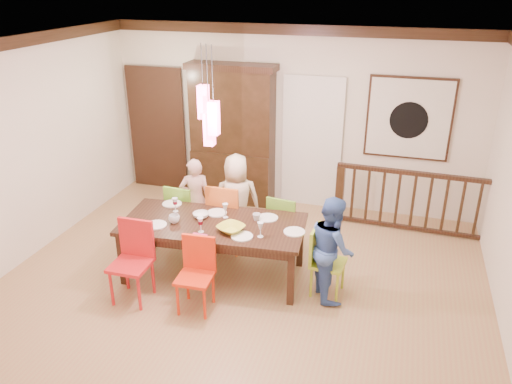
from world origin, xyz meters
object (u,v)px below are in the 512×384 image
(person_end_right, at_px, (332,248))
(person_far_mid, at_px, (237,201))
(balustrade, at_px, (413,200))
(dining_table, at_px, (213,228))
(person_far_left, at_px, (195,199))
(chair_end_right, at_px, (329,258))
(chair_far_left, at_px, (185,208))
(china_hutch, at_px, (233,134))

(person_end_right, bearing_deg, person_far_mid, 35.30)
(balustrade, bearing_deg, person_far_mid, -152.36)
(dining_table, bearing_deg, person_far_left, 120.29)
(chair_end_right, height_order, person_far_mid, person_far_mid)
(chair_end_right, relative_size, balustrade, 0.37)
(person_far_mid, height_order, person_end_right, person_far_mid)
(dining_table, bearing_deg, person_end_right, -5.46)
(person_far_mid, bearing_deg, chair_far_left, -13.39)
(person_far_mid, bearing_deg, balustrade, -176.43)
(dining_table, xyz_separation_m, person_end_right, (1.49, -0.01, -0.03))
(dining_table, xyz_separation_m, chair_far_left, (-0.72, 0.72, -0.16))
(dining_table, bearing_deg, balustrade, 34.45)
(chair_end_right, relative_size, person_end_right, 0.67)
(person_end_right, bearing_deg, china_hutch, 16.29)
(balustrade, bearing_deg, person_end_right, -112.68)
(chair_far_left, bearing_deg, person_far_mid, -166.68)
(person_far_mid, bearing_deg, chair_end_right, 127.88)
(chair_far_left, distance_m, person_far_left, 0.21)
(balustrade, bearing_deg, chair_far_left, -156.13)
(dining_table, bearing_deg, china_hutch, 98.17)
(balustrade, height_order, person_far_left, person_far_left)
(person_far_left, distance_m, person_end_right, 2.28)
(dining_table, distance_m, person_far_mid, 0.83)
(person_far_left, bearing_deg, balustrade, 175.94)
(person_far_mid, bearing_deg, person_end_right, 127.89)
(balustrade, bearing_deg, person_far_left, -157.77)
(chair_far_left, bearing_deg, balustrade, -153.48)
(chair_far_left, height_order, china_hutch, china_hutch)
(chair_end_right, xyz_separation_m, china_hutch, (-2.01, 2.32, 0.67))
(dining_table, relative_size, china_hutch, 1.02)
(chair_end_right, bearing_deg, person_far_left, 72.87)
(dining_table, xyz_separation_m, chair_end_right, (1.46, 0.01, -0.18))
(person_far_left, relative_size, person_far_mid, 0.91)
(chair_far_left, distance_m, person_end_right, 2.34)
(chair_far_left, height_order, person_far_mid, person_far_mid)
(china_hutch, distance_m, person_end_right, 3.15)
(dining_table, distance_m, person_far_left, 1.06)
(person_far_left, bearing_deg, person_far_mid, 153.01)
(chair_far_left, height_order, chair_end_right, chair_far_left)
(china_hutch, xyz_separation_m, person_far_left, (-0.06, -1.47, -0.54))
(chair_far_left, relative_size, person_far_left, 0.73)
(china_hutch, height_order, balustrade, china_hutch)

